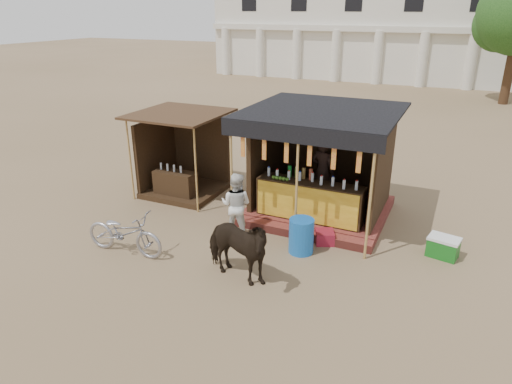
% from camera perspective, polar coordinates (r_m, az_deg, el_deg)
% --- Properties ---
extents(ground, '(120.00, 120.00, 0.00)m').
position_cam_1_polar(ground, '(9.70, -3.99, -9.28)').
color(ground, '#846B4C').
rests_on(ground, ground).
extents(main_stall, '(3.60, 3.61, 2.78)m').
position_cam_1_polar(main_stall, '(11.73, 8.04, 1.85)').
color(main_stall, brown).
rests_on(main_stall, ground).
extents(secondary_stall, '(2.40, 2.40, 2.38)m').
position_cam_1_polar(secondary_stall, '(13.39, -9.46, 3.52)').
color(secondary_stall, '#332012').
rests_on(secondary_stall, ground).
extents(cow, '(1.78, 1.08, 1.40)m').
position_cam_1_polar(cow, '(8.92, -2.52, -7.07)').
color(cow, black).
rests_on(cow, ground).
extents(motorbike, '(1.92, 0.76, 0.99)m').
position_cam_1_polar(motorbike, '(10.36, -16.15, -4.91)').
color(motorbike, '#9B9BA4').
rests_on(motorbike, ground).
extents(bystander, '(0.80, 0.64, 1.55)m').
position_cam_1_polar(bystander, '(10.64, -2.49, -1.60)').
color(bystander, silver).
rests_on(bystander, ground).
extents(blue_barrel, '(0.72, 0.72, 0.79)m').
position_cam_1_polar(blue_barrel, '(10.08, 5.68, -5.48)').
color(blue_barrel, '#185FB5').
rests_on(blue_barrel, ground).
extents(red_crate, '(0.55, 0.56, 0.29)m').
position_cam_1_polar(red_crate, '(10.64, 8.57, -5.59)').
color(red_crate, maroon).
rests_on(red_crate, ground).
extents(cooler, '(0.72, 0.56, 0.46)m').
position_cam_1_polar(cooler, '(10.73, 22.36, -6.37)').
color(cooler, '#16661A').
rests_on(cooler, ground).
extents(background_building, '(26.00, 7.45, 8.18)m').
position_cam_1_polar(background_building, '(37.69, 16.36, 19.60)').
color(background_building, silver).
rests_on(background_building, ground).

